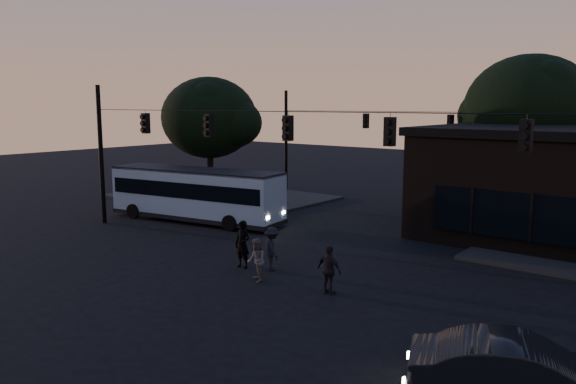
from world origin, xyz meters
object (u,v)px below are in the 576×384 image
Objects in this scene: bus at (196,192)px; car at (523,376)px; pedestrian_b at (256,260)px; pedestrian_c at (329,270)px; pedestrian_a at (243,244)px; pedestrian_d at (272,249)px.

bus is 2.24× the size of car.
pedestrian_c is (2.89, 0.53, 0.06)m from pedestrian_b.
car is 8.27m from pedestrian_c.
car is at bearing -33.68° from bus.
pedestrian_a is 1.11× the size of pedestrian_c.
pedestrian_b is 0.93× the size of pedestrian_d.
bus reaches higher than pedestrian_c.
car is at bearing -22.39° from pedestrian_a.
pedestrian_b is at bearing 143.27° from pedestrian_d.
pedestrian_d is (9.40, -4.51, -0.78)m from bus.
pedestrian_d is at bearing 146.65° from pedestrian_b.
car is 11.72m from pedestrian_d.
pedestrian_d is at bearing -8.18° from pedestrian_c.
bus is at bearing 9.61° from pedestrian_d.
pedestrian_c is (-7.45, 3.59, 0.08)m from car.
pedestrian_a is 4.53m from pedestrian_c.
bus is at bearing 43.34° from car.
bus is at bearing -172.56° from pedestrian_b.
pedestrian_d is (1.14, 0.48, -0.09)m from pedestrian_a.
pedestrian_b is (1.62, -0.99, -0.15)m from pedestrian_a.
pedestrian_d is at bearing 44.71° from car.
pedestrian_c is 1.00× the size of pedestrian_d.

